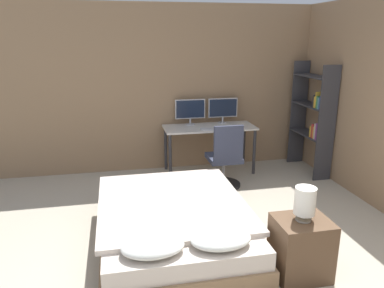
# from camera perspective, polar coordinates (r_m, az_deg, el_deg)

# --- Properties ---
(wall_back) EXTENTS (12.00, 0.06, 2.70)m
(wall_back) POSITION_cam_1_polar(r_m,az_deg,el_deg) (6.27, -1.23, 8.42)
(wall_back) COLOR #8E7051
(wall_back) RESTS_ON ground_plane
(bed) EXTENTS (1.58, 2.10, 0.53)m
(bed) POSITION_cam_1_polar(r_m,az_deg,el_deg) (4.16, -2.82, -12.13)
(bed) COLOR #846647
(bed) RESTS_ON ground_plane
(nightstand) EXTENTS (0.50, 0.43, 0.58)m
(nightstand) POSITION_cam_1_polar(r_m,az_deg,el_deg) (3.78, 16.23, -14.96)
(nightstand) COLOR brown
(nightstand) RESTS_ON ground_plane
(bedside_lamp) EXTENTS (0.19, 0.19, 0.32)m
(bedside_lamp) POSITION_cam_1_polar(r_m,az_deg,el_deg) (3.56, 16.84, -8.37)
(bedside_lamp) COLOR gray
(bedside_lamp) RESTS_ON nightstand
(desk) EXTENTS (1.48, 0.61, 0.78)m
(desk) POSITION_cam_1_polar(r_m,az_deg,el_deg) (6.12, 2.68, 1.78)
(desk) COLOR beige
(desk) RESTS_ON ground_plane
(monitor_left) EXTENTS (0.50, 0.16, 0.42)m
(monitor_left) POSITION_cam_1_polar(r_m,az_deg,el_deg) (6.17, -0.27, 5.18)
(monitor_left) COLOR #B7B7BC
(monitor_left) RESTS_ON desk
(monitor_right) EXTENTS (0.50, 0.16, 0.42)m
(monitor_right) POSITION_cam_1_polar(r_m,az_deg,el_deg) (6.31, 4.73, 5.37)
(monitor_right) COLOR #B7B7BC
(monitor_right) RESTS_ON desk
(keyboard) EXTENTS (0.39, 0.13, 0.02)m
(keyboard) POSITION_cam_1_polar(r_m,az_deg,el_deg) (5.91, 3.17, 2.33)
(keyboard) COLOR #B7B7BC
(keyboard) RESTS_ON desk
(computer_mouse) EXTENTS (0.07, 0.05, 0.04)m
(computer_mouse) POSITION_cam_1_polar(r_m,az_deg,el_deg) (5.98, 5.79, 2.54)
(computer_mouse) COLOR #B7B7BC
(computer_mouse) RESTS_ON desk
(office_chair) EXTENTS (0.52, 0.52, 0.99)m
(office_chair) POSITION_cam_1_polar(r_m,az_deg,el_deg) (5.57, 5.03, -2.74)
(office_chair) COLOR black
(office_chair) RESTS_ON ground_plane
(bookshelf) EXTENTS (0.29, 0.93, 1.79)m
(bookshelf) POSITION_cam_1_polar(r_m,az_deg,el_deg) (6.33, 18.27, 4.25)
(bookshelf) COLOR #333338
(bookshelf) RESTS_ON ground_plane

